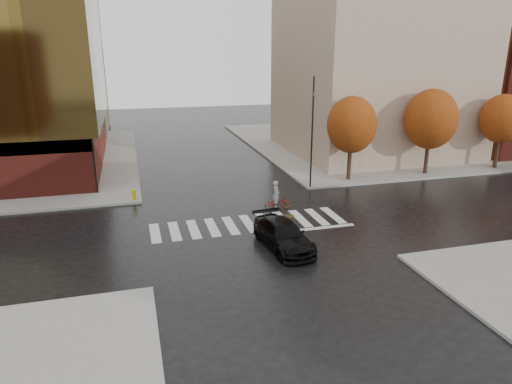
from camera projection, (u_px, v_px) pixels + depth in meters
ground at (251, 227)px, 26.85m from camera, size 120.00×120.00×0.00m
sidewalk_ne at (382, 141)px, 51.52m from camera, size 30.00×30.00×0.15m
crosswalk at (249, 224)px, 27.31m from camera, size 12.00×3.00×0.01m
building_ne_tan at (375, 59)px, 44.11m from camera, size 16.00×16.00×18.00m
building_nw_far at (39, 48)px, 53.73m from camera, size 14.00×12.00×20.00m
tree_ne_a at (352, 125)px, 34.89m from camera, size 3.80×3.80×6.50m
tree_ne_b at (431, 119)px, 36.63m from camera, size 4.20×4.20×6.89m
tree_ne_c at (502, 119)px, 38.50m from camera, size 3.60×3.60×6.31m
sedan at (283, 235)px, 23.84m from camera, size 2.49×5.04×1.41m
cyclist at (277, 200)px, 29.57m from camera, size 1.74×0.72×1.94m
traffic_light_nw at (91, 132)px, 31.46m from camera, size 0.24×0.22×7.65m
traffic_light_ne at (312, 124)px, 32.82m from camera, size 0.18×0.21×8.04m
fire_hydrant at (134, 194)px, 30.98m from camera, size 0.28×0.28×0.79m
manhole at (289, 216)px, 28.51m from camera, size 0.71×0.71×0.01m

